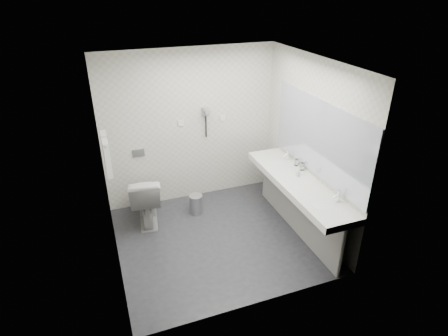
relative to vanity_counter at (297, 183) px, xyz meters
name	(u,v)px	position (x,y,z in m)	size (l,w,h in m)	color
floor	(218,238)	(-1.12, 0.20, -0.80)	(2.80, 2.80, 0.00)	#27272C
ceiling	(216,64)	(-1.12, 0.20, 1.70)	(2.80, 2.80, 0.00)	silver
wall_back	(190,128)	(-1.12, 1.50, 0.45)	(2.80, 2.80, 0.00)	beige
wall_front	(260,214)	(-1.12, -1.10, 0.45)	(2.80, 2.80, 0.00)	beige
wall_left	(106,179)	(-2.52, 0.20, 0.45)	(2.60, 2.60, 0.00)	beige
wall_right	(310,146)	(0.27, 0.20, 0.45)	(2.60, 2.60, 0.00)	beige
vanity_counter	(297,183)	(0.00, 0.00, 0.00)	(0.55, 2.20, 0.10)	silver
vanity_panel	(296,208)	(0.02, 0.00, -0.42)	(0.03, 2.15, 0.75)	gray
vanity_post_near	(342,252)	(0.05, -1.04, -0.42)	(0.06, 0.06, 0.75)	silver
vanity_post_far	(267,176)	(0.05, 1.04, -0.42)	(0.06, 0.06, 0.75)	silver
mirror	(319,138)	(0.26, 0.00, 0.65)	(0.02, 2.20, 1.05)	#B2BCC6
basin_near	(324,205)	(0.00, -0.65, 0.04)	(0.40, 0.31, 0.05)	silver
basin_far	(276,162)	(0.00, 0.65, 0.04)	(0.40, 0.31, 0.05)	silver
faucet_near	(338,196)	(0.19, -0.65, 0.12)	(0.04, 0.04, 0.15)	silver
faucet_far	(288,155)	(0.19, 0.65, 0.12)	(0.04, 0.04, 0.15)	silver
soap_bottle_a	(298,173)	(0.06, 0.12, 0.10)	(0.05, 0.05, 0.10)	silver
glass_left	(302,167)	(0.22, 0.26, 0.11)	(0.06, 0.06, 0.12)	silver
glass_right	(296,162)	(0.22, 0.42, 0.10)	(0.06, 0.06, 0.11)	silver
toilet	(146,198)	(-2.00, 1.01, -0.39)	(0.45, 0.80, 0.81)	silver
flush_plate	(139,153)	(-1.98, 1.49, 0.15)	(0.18, 0.02, 0.12)	#B2B5BA
pedal_bin	(196,204)	(-1.23, 0.96, -0.65)	(0.21, 0.21, 0.30)	#B2B5BA
bin_lid	(196,196)	(-1.23, 0.96, -0.49)	(0.21, 0.21, 0.01)	#B2B5BA
towel_rail	(103,138)	(-2.47, 0.75, 0.75)	(0.02, 0.02, 0.62)	silver
towel_near	(107,158)	(-2.46, 0.61, 0.53)	(0.07, 0.24, 0.48)	white
towel_far	(106,150)	(-2.46, 0.89, 0.53)	(0.07, 0.24, 0.48)	white
dryer_cradle	(205,111)	(-0.88, 1.47, 0.70)	(0.10, 0.04, 0.14)	gray
dryer_barrel	(207,111)	(-0.88, 1.40, 0.73)	(0.08, 0.08, 0.14)	gray
dryer_cord	(206,127)	(-0.88, 1.46, 0.45)	(0.02, 0.02, 0.35)	black
switch_plate_a	(181,123)	(-1.27, 1.49, 0.55)	(0.09, 0.02, 0.09)	silver
switch_plate_b	(223,118)	(-0.57, 1.49, 0.55)	(0.09, 0.02, 0.09)	silver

